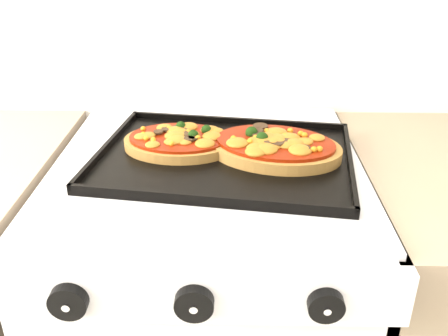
{
  "coord_description": "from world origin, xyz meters",
  "views": [
    {
      "loc": [
        0.07,
        0.84,
        1.33
      ],
      "look_at": [
        0.05,
        1.65,
        0.92
      ],
      "focal_mm": 40.0,
      "sensor_mm": 36.0,
      "label": 1
    }
  ],
  "objects_px": {
    "pizza_left": "(179,140)",
    "pizza_right": "(275,146)",
    "baking_tray": "(225,155)",
    "stove": "(211,336)"
  },
  "relations": [
    {
      "from": "baking_tray",
      "to": "pizza_right",
      "type": "relative_size",
      "value": 1.88
    },
    {
      "from": "baking_tray",
      "to": "pizza_left",
      "type": "height_order",
      "value": "pizza_left"
    },
    {
      "from": "pizza_left",
      "to": "pizza_right",
      "type": "bearing_deg",
      "value": -8.11
    },
    {
      "from": "stove",
      "to": "baking_tray",
      "type": "bearing_deg",
      "value": 5.95
    },
    {
      "from": "stove",
      "to": "baking_tray",
      "type": "height_order",
      "value": "baking_tray"
    },
    {
      "from": "stove",
      "to": "pizza_left",
      "type": "bearing_deg",
      "value": 145.49
    },
    {
      "from": "pizza_left",
      "to": "baking_tray",
      "type": "bearing_deg",
      "value": -22.23
    },
    {
      "from": "stove",
      "to": "pizza_right",
      "type": "height_order",
      "value": "pizza_right"
    },
    {
      "from": "baking_tray",
      "to": "pizza_right",
      "type": "height_order",
      "value": "pizza_right"
    },
    {
      "from": "baking_tray",
      "to": "pizza_right",
      "type": "distance_m",
      "value": 0.1
    }
  ]
}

